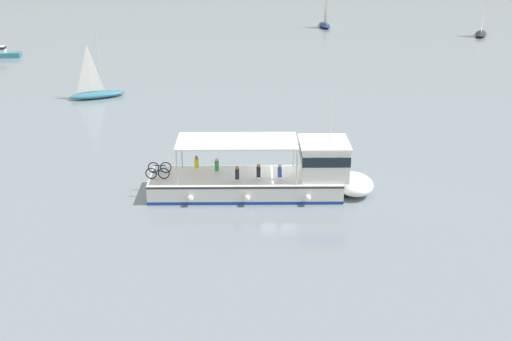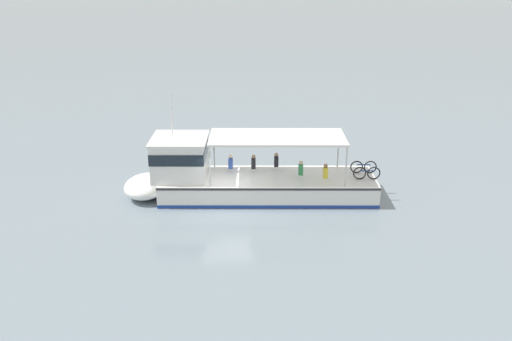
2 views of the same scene
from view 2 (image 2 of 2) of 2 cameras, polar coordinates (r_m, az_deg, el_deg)
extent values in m
plane|color=gray|center=(27.23, -3.20, -3.66)|extent=(400.00, 400.00, 0.00)
cube|color=white|center=(28.12, 1.22, -1.63)|extent=(11.06, 4.22, 1.10)
ellipsoid|color=white|center=(28.68, -11.27, -1.59)|extent=(2.47, 3.14, 1.01)
cube|color=navy|center=(28.29, 1.22, -2.47)|extent=(11.06, 4.26, 0.16)
cube|color=#2D2D33|center=(27.95, 1.23, -0.73)|extent=(11.06, 4.28, 0.10)
cube|color=white|center=(27.86, -7.84, 1.26)|extent=(2.85, 2.96, 1.90)
cube|color=#19232D|center=(27.76, -7.87, 1.91)|extent=(2.89, 3.02, 0.56)
cube|color=white|center=(27.56, -7.94, 3.25)|extent=(3.02, 3.13, 0.12)
cube|color=white|center=(27.28, 2.21, 3.45)|extent=(6.95, 3.57, 0.10)
cylinder|color=silver|center=(26.39, -4.79, 0.42)|extent=(0.08, 0.08, 2.00)
cylinder|color=silver|center=(28.96, -4.36, 2.23)|extent=(0.08, 0.08, 2.00)
cylinder|color=silver|center=(26.64, 9.28, 0.41)|extent=(0.08, 0.08, 2.00)
cylinder|color=silver|center=(29.18, 8.48, 2.20)|extent=(0.08, 0.08, 2.00)
cylinder|color=silver|center=(27.29, -8.68, 5.57)|extent=(0.06, 0.06, 2.20)
sphere|color=white|center=(29.93, -5.36, -0.46)|extent=(0.36, 0.36, 0.36)
sphere|color=white|center=(29.80, 0.97, -0.46)|extent=(0.36, 0.36, 0.36)
sphere|color=white|center=(30.01, 6.90, -0.46)|extent=(0.36, 0.36, 0.36)
torus|color=black|center=(27.85, 10.65, -0.27)|extent=(0.66, 0.12, 0.66)
torus|color=black|center=(27.99, 12.06, -0.27)|extent=(0.66, 0.12, 0.66)
cylinder|color=#1E478C|center=(27.88, 11.38, -0.03)|extent=(0.70, 0.13, 0.06)
torus|color=black|center=(28.68, 10.35, 0.36)|extent=(0.66, 0.12, 0.66)
torus|color=black|center=(28.82, 11.71, 0.36)|extent=(0.66, 0.12, 0.66)
cylinder|color=#1E478C|center=(28.71, 11.05, 0.58)|extent=(0.70, 0.13, 0.06)
cube|color=yellow|center=(27.26, 7.18, -0.23)|extent=(0.25, 0.34, 0.52)
sphere|color=#9E7051|center=(27.14, 7.22, 0.50)|extent=(0.20, 0.20, 0.20)
cube|color=#338C4C|center=(27.55, 4.64, 0.09)|extent=(0.25, 0.34, 0.52)
sphere|color=beige|center=(27.43, 4.66, 0.81)|extent=(0.20, 0.20, 0.20)
cube|color=black|center=(28.65, 2.10, 0.93)|extent=(0.25, 0.34, 0.52)
sphere|color=#9E7051|center=(28.53, 2.11, 1.64)|extent=(0.20, 0.20, 0.20)
cube|color=black|center=(28.34, -0.26, 0.73)|extent=(0.25, 0.34, 0.52)
sphere|color=#9E7051|center=(28.22, -0.26, 1.44)|extent=(0.20, 0.20, 0.20)
cube|color=#2D4CA5|center=(28.40, -2.64, 0.75)|extent=(0.25, 0.34, 0.52)
sphere|color=beige|center=(28.28, -2.65, 1.46)|extent=(0.20, 0.20, 0.20)
camera|label=1|loc=(59.38, 0.41, 23.64)|focal=44.37mm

